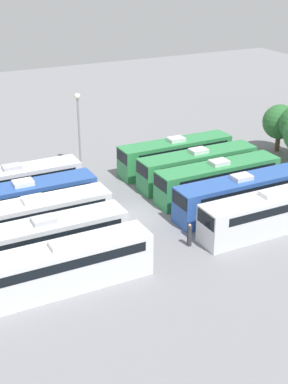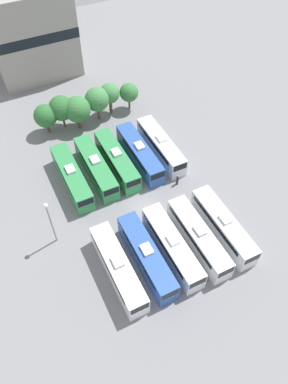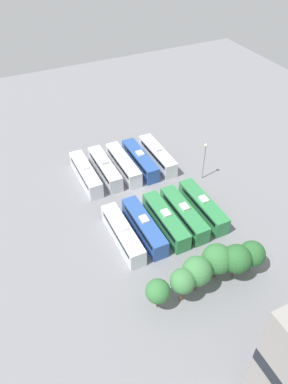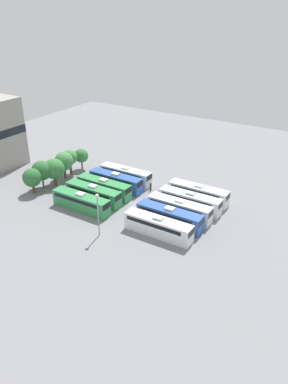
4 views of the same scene
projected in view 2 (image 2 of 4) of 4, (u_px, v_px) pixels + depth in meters
ground_plane at (143, 207)px, 51.75m from camera, size 124.46×124.46×0.00m
bus_0 at (118, 268)px, 43.90m from camera, size 2.51×11.72×3.37m
bus_1 at (147, 256)px, 44.93m from camera, size 2.51×11.72×3.37m
bus_2 at (172, 246)px, 45.80m from camera, size 2.51×11.72×3.37m
bus_3 at (198, 237)px, 46.65m from camera, size 2.51×11.72×3.37m
bus_4 at (223, 226)px, 47.74m from camera, size 2.51×11.72×3.37m
bus_5 at (72, 176)px, 53.16m from camera, size 2.51×11.72×3.37m
bus_6 at (96, 167)px, 54.36m from camera, size 2.51×11.72×3.37m
bus_7 at (117, 160)px, 55.32m from camera, size 2.51×11.72×3.37m
bus_8 at (140, 153)px, 56.20m from camera, size 2.51×11.72×3.37m
bus_9 at (161, 145)px, 57.27m from camera, size 2.51×11.72×3.37m
worker_person at (177, 180)px, 53.82m from camera, size 0.36×0.36×1.81m
light_pole at (49, 216)px, 44.35m from camera, size 0.60×0.60×7.56m
tree_0 at (45, 116)px, 59.25m from camera, size 3.72×3.72×5.17m
tree_1 at (61, 108)px, 59.71m from camera, size 4.05×4.05×5.82m
tree_2 at (78, 110)px, 59.78m from camera, size 4.27×4.27×5.77m
tree_3 at (97, 99)px, 61.02m from camera, size 4.00×4.00×5.91m
tree_4 at (110, 94)px, 62.08m from camera, size 3.33×3.33×5.58m
tree_5 at (129, 93)px, 63.23m from camera, size 3.20×3.20×4.91m
depot_building at (29, 28)px, 68.09m from camera, size 14.73×13.32×15.58m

